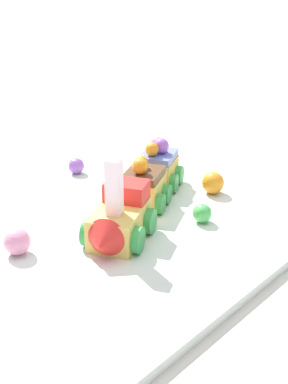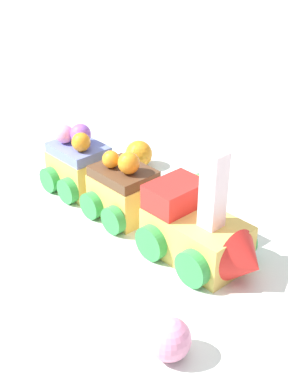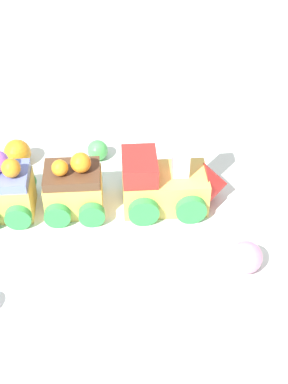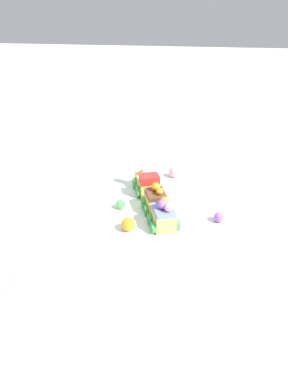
% 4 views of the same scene
% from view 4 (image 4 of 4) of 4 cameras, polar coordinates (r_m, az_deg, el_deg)
% --- Properties ---
extents(ground_plane, '(10.00, 10.00, 0.00)m').
position_cam_4_polar(ground_plane, '(0.78, 1.69, -2.85)').
color(ground_plane, beige).
extents(display_board, '(0.71, 0.40, 0.01)m').
position_cam_4_polar(display_board, '(0.77, 1.69, -2.48)').
color(display_board, silver).
rests_on(display_board, ground_plane).
extents(cake_train_locomotive, '(0.12, 0.10, 0.10)m').
position_cam_4_polar(cake_train_locomotive, '(0.81, 0.51, 2.03)').
color(cake_train_locomotive, '#E0BC56').
rests_on(cake_train_locomotive, display_board).
extents(cake_car_chocolate, '(0.08, 0.08, 0.07)m').
position_cam_4_polar(cake_car_chocolate, '(0.73, 2.25, -1.68)').
color(cake_car_chocolate, '#E0BC56').
rests_on(cake_car_chocolate, display_board).
extents(cake_car_blueberry, '(0.08, 0.08, 0.07)m').
position_cam_4_polar(cake_car_blueberry, '(0.67, 3.74, -4.65)').
color(cake_car_blueberry, '#E0BC56').
rests_on(cake_car_blueberry, display_board).
extents(gumball_orange, '(0.03, 0.03, 0.03)m').
position_cam_4_polar(gumball_orange, '(0.67, -3.04, -6.19)').
color(gumball_orange, orange).
rests_on(gumball_orange, display_board).
extents(gumball_purple, '(0.02, 0.02, 0.02)m').
position_cam_4_polar(gumball_purple, '(0.72, 14.09, -4.69)').
color(gumball_purple, '#9956C6').
rests_on(gumball_purple, display_board).
extents(gumball_green, '(0.02, 0.02, 0.02)m').
position_cam_4_polar(gumball_green, '(0.74, -4.47, -2.32)').
color(gumball_green, '#4CBC56').
rests_on(gumball_green, display_board).
extents(gumball_pink, '(0.03, 0.03, 0.03)m').
position_cam_4_polar(gumball_pink, '(0.89, 5.74, 3.76)').
color(gumball_pink, pink).
rests_on(gumball_pink, display_board).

